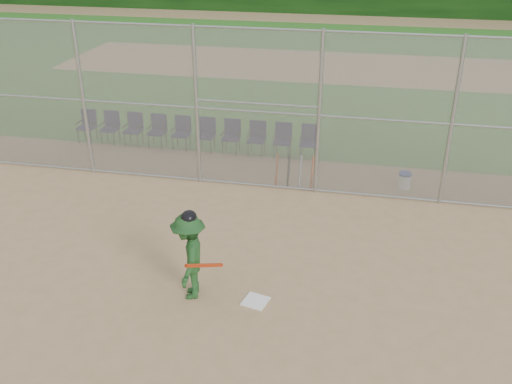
% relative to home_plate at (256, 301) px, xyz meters
% --- Properties ---
extents(ground, '(100.00, 100.00, 0.00)m').
position_rel_home_plate_xyz_m(ground, '(-0.44, -0.31, -0.01)').
color(ground, tan).
rests_on(ground, ground).
extents(grass_strip, '(100.00, 100.00, 0.00)m').
position_rel_home_plate_xyz_m(grass_strip, '(-0.44, 17.69, -0.00)').
color(grass_strip, '#2C6D20').
rests_on(grass_strip, ground).
extents(dirt_patch_far, '(24.00, 24.00, 0.00)m').
position_rel_home_plate_xyz_m(dirt_patch_far, '(-0.44, 17.69, -0.00)').
color(dirt_patch_far, tan).
rests_on(dirt_patch_far, ground).
extents(backstop_fence, '(16.09, 0.09, 4.00)m').
position_rel_home_plate_xyz_m(backstop_fence, '(-0.44, 4.69, 2.06)').
color(backstop_fence, gray).
rests_on(backstop_fence, ground).
extents(home_plate, '(0.51, 0.51, 0.02)m').
position_rel_home_plate_xyz_m(home_plate, '(0.00, 0.00, 0.00)').
color(home_plate, white).
rests_on(home_plate, ground).
extents(batter_at_plate, '(1.05, 1.33, 1.74)m').
position_rel_home_plate_xyz_m(batter_at_plate, '(-1.19, -0.03, 0.83)').
color(batter_at_plate, '#1D481E').
rests_on(batter_at_plate, ground).
extents(water_cooler, '(0.33, 0.33, 0.41)m').
position_rel_home_plate_xyz_m(water_cooler, '(2.74, 5.37, 0.20)').
color(water_cooler, white).
rests_on(water_cooler, ground).
extents(spare_bats, '(0.96, 0.41, 0.82)m').
position_rel_home_plate_xyz_m(spare_bats, '(-0.02, 4.92, 0.40)').
color(spare_bats, '#D84C14').
rests_on(spare_bats, ground).
extents(chair_0, '(0.54, 0.52, 0.96)m').
position_rel_home_plate_xyz_m(chair_0, '(-6.62, 6.77, 0.47)').
color(chair_0, '#11103B').
rests_on(chair_0, ground).
extents(chair_1, '(0.54, 0.52, 0.96)m').
position_rel_home_plate_xyz_m(chair_1, '(-5.87, 6.77, 0.47)').
color(chair_1, '#11103B').
rests_on(chair_1, ground).
extents(chair_2, '(0.54, 0.52, 0.96)m').
position_rel_home_plate_xyz_m(chair_2, '(-5.12, 6.77, 0.47)').
color(chair_2, '#11103B').
rests_on(chair_2, ground).
extents(chair_3, '(0.54, 0.52, 0.96)m').
position_rel_home_plate_xyz_m(chair_3, '(-4.37, 6.77, 0.47)').
color(chair_3, '#11103B').
rests_on(chair_3, ground).
extents(chair_4, '(0.54, 0.52, 0.96)m').
position_rel_home_plate_xyz_m(chair_4, '(-3.62, 6.77, 0.47)').
color(chair_4, '#11103B').
rests_on(chair_4, ground).
extents(chair_5, '(0.54, 0.52, 0.96)m').
position_rel_home_plate_xyz_m(chair_5, '(-2.87, 6.77, 0.47)').
color(chair_5, '#11103B').
rests_on(chair_5, ground).
extents(chair_6, '(0.54, 0.52, 0.96)m').
position_rel_home_plate_xyz_m(chair_6, '(-2.13, 6.77, 0.47)').
color(chair_6, '#11103B').
rests_on(chair_6, ground).
extents(chair_7, '(0.54, 0.52, 0.96)m').
position_rel_home_plate_xyz_m(chair_7, '(-1.38, 6.77, 0.47)').
color(chair_7, '#11103B').
rests_on(chair_7, ground).
extents(chair_8, '(0.54, 0.52, 0.96)m').
position_rel_home_plate_xyz_m(chair_8, '(-0.63, 6.77, 0.47)').
color(chair_8, '#11103B').
rests_on(chair_8, ground).
extents(chair_9, '(0.54, 0.52, 0.96)m').
position_rel_home_plate_xyz_m(chair_9, '(0.12, 6.77, 0.47)').
color(chair_9, '#11103B').
rests_on(chair_9, ground).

